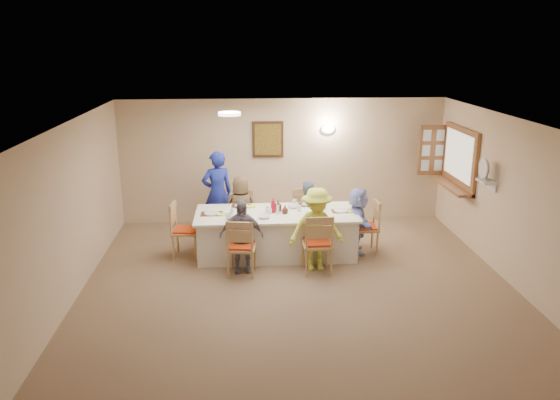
{
  "coord_description": "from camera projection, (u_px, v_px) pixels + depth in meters",
  "views": [
    {
      "loc": [
        -0.8,
        -7.25,
        3.6
      ],
      "look_at": [
        -0.2,
        1.4,
        1.05
      ],
      "focal_mm": 35.0,
      "sensor_mm": 36.0,
      "label": 1
    }
  ],
  "objects": [
    {
      "name": "napkin_br",
      "position": [
        319.0,
        205.0,
        9.73
      ],
      "size": [
        0.13,
        0.13,
        0.01
      ],
      "primitive_type": "cube",
      "color": "#F2FF35",
      "rests_on": "dining_table"
    },
    {
      "name": "napkin_re",
      "position": [
        352.0,
        211.0,
        9.36
      ],
      "size": [
        0.14,
        0.14,
        0.01
      ],
      "primitive_type": "cube",
      "color": "#F2FF35",
      "rests_on": "dining_table"
    },
    {
      "name": "napkin_fl",
      "position": [
        252.0,
        221.0,
        8.85
      ],
      "size": [
        0.14,
        0.14,
        0.01
      ],
      "primitive_type": "cube",
      "color": "#F2FF35",
      "rests_on": "dining_table"
    },
    {
      "name": "wall_sconce",
      "position": [
        328.0,
        129.0,
        10.82
      ],
      "size": [
        0.26,
        0.09,
        0.18
      ],
      "primitive_type": "ellipsoid",
      "color": "white",
      "rests_on": "room_walls"
    },
    {
      "name": "bowl_a",
      "position": [
        264.0,
        217.0,
        9.03
      ],
      "size": [
        0.24,
        0.24,
        0.05
      ],
      "primitive_type": "imported",
      "rotation": [
        0.0,
        0.0,
        -0.13
      ],
      "color": "white",
      "rests_on": "dining_table"
    },
    {
      "name": "chair_left_end",
      "position": [
        186.0,
        230.0,
        9.3
      ],
      "size": [
        0.51,
        0.51,
        0.97
      ],
      "primitive_type": null,
      "rotation": [
        0.0,
        0.0,
        1.47
      ],
      "color": "tan",
      "rests_on": "ground"
    },
    {
      "name": "teacup_b",
      "position": [
        294.0,
        202.0,
        9.82
      ],
      "size": [
        0.1,
        0.1,
        0.08
      ],
      "primitive_type": "imported",
      "rotation": [
        0.0,
        0.0,
        0.07
      ],
      "color": "white",
      "rests_on": "dining_table"
    },
    {
      "name": "plate_fr",
      "position": [
        314.0,
        219.0,
        8.96
      ],
      "size": [
        0.25,
        0.25,
        0.02
      ],
      "primitive_type": "cylinder",
      "color": "white",
      "rests_on": "dining_table"
    },
    {
      "name": "diner_right_end",
      "position": [
        358.0,
        220.0,
        9.47
      ],
      "size": [
        1.13,
        0.49,
        1.17
      ],
      "primitive_type": "imported",
      "rotation": [
        0.0,
        0.0,
        1.5
      ],
      "color": "#A2AEFA",
      "rests_on": "ground"
    },
    {
      "name": "diner_back_right",
      "position": [
        306.0,
        211.0,
        10.07
      ],
      "size": [
        0.57,
        0.46,
        1.13
      ],
      "primitive_type": "imported",
      "rotation": [
        0.0,
        0.0,
        3.12
      ],
      "color": "#7A8AA8",
      "rests_on": "ground"
    },
    {
      "name": "desk_fan",
      "position": [
        486.0,
        172.0,
        8.78
      ],
      "size": [
        0.3,
        0.3,
        0.28
      ],
      "primitive_type": null,
      "color": "#A5A5A8",
      "rests_on": "fan_shelf"
    },
    {
      "name": "ground",
      "position": [
        300.0,
        295.0,
        8.0
      ],
      "size": [
        7.0,
        7.0,
        0.0
      ],
      "primitive_type": "plane",
      "color": "#7F664B"
    },
    {
      "name": "napkin_fr",
      "position": [
        326.0,
        220.0,
        8.93
      ],
      "size": [
        0.14,
        0.14,
        0.01
      ],
      "primitive_type": "cube",
      "color": "#F2FF35",
      "rests_on": "dining_table"
    },
    {
      "name": "hatch_sill",
      "position": [
        451.0,
        185.0,
        10.23
      ],
      "size": [
        0.3,
        1.5,
        0.05
      ],
      "primitive_type": "cube",
      "color": "brown",
      "rests_on": "room_walls"
    },
    {
      "name": "ceiling_light",
      "position": [
        229.0,
        114.0,
        8.68
      ],
      "size": [
        0.36,
        0.36,
        0.05
      ],
      "primitive_type": "cylinder",
      "color": "white",
      "rests_on": "room_walls"
    },
    {
      "name": "chair_back_left",
      "position": [
        241.0,
        216.0,
        10.14
      ],
      "size": [
        0.51,
        0.51,
        0.92
      ],
      "primitive_type": null,
      "rotation": [
        0.0,
        0.0,
        -0.17
      ],
      "color": "tan",
      "rests_on": "ground"
    },
    {
      "name": "drinking_glass",
      "position": [
        267.0,
        209.0,
        9.35
      ],
      "size": [
        0.06,
        0.06,
        0.09
      ],
      "primitive_type": "cylinder",
      "color": "silver",
      "rests_on": "dining_table"
    },
    {
      "name": "teacup_a",
      "position": [
        229.0,
        216.0,
        8.98
      ],
      "size": [
        0.17,
        0.17,
        0.1
      ],
      "primitive_type": "imported",
      "rotation": [
        0.0,
        0.0,
        0.2
      ],
      "color": "white",
      "rests_on": "dining_table"
    },
    {
      "name": "napkin_bl",
      "position": [
        251.0,
        206.0,
        9.65
      ],
      "size": [
        0.15,
        0.15,
        0.01
      ],
      "primitive_type": "cube",
      "color": "#F2FF35",
      "rests_on": "dining_table"
    },
    {
      "name": "serving_hatch",
      "position": [
        460.0,
        158.0,
        10.09
      ],
      "size": [
        0.06,
        1.5,
        1.15
      ],
      "primitive_type": "cube",
      "color": "brown",
      "rests_on": "room_walls"
    },
    {
      "name": "diner_front_right",
      "position": [
        316.0,
        229.0,
        8.74
      ],
      "size": [
        0.99,
        0.69,
        1.37
      ],
      "primitive_type": "imported",
      "rotation": [
        0.0,
        0.0,
        0.11
      ],
      "color": "#E2F24B",
      "rests_on": "ground"
    },
    {
      "name": "condiment_brown",
      "position": [
        278.0,
        206.0,
        9.37
      ],
      "size": [
        0.15,
        0.15,
        0.19
      ],
      "primitive_type": "imported",
      "rotation": [
        0.0,
        0.0,
        0.38
      ],
      "color": "#401811",
      "rests_on": "dining_table"
    },
    {
      "name": "placemat_bl",
      "position": [
        241.0,
        206.0,
        9.69
      ],
      "size": [
        0.34,
        0.25,
        0.01
      ],
      "primitive_type": "cube",
      "color": "#472B19",
      "rests_on": "dining_table"
    },
    {
      "name": "dining_table",
      "position": [
        276.0,
        234.0,
        9.43
      ],
      "size": [
        2.76,
        1.17,
        0.76
      ],
      "primitive_type": "cube",
      "color": "white",
      "rests_on": "ground"
    },
    {
      "name": "bowl_b",
      "position": [
        293.0,
        206.0,
        9.58
      ],
      "size": [
        0.34,
        0.34,
        0.06
      ],
      "primitive_type": "imported",
      "rotation": [
        0.0,
        0.0,
        0.43
      ],
      "color": "white",
      "rests_on": "dining_table"
    },
    {
      "name": "chair_front_left",
      "position": [
        242.0,
        246.0,
        8.6
      ],
      "size": [
        0.52,
        0.52,
        0.95
      ],
      "primitive_type": null,
      "rotation": [
        0.0,
        0.0,
        3.0
      ],
      "color": "tan",
      "rests_on": "ground"
    },
    {
      "name": "diner_back_left",
      "position": [
        241.0,
        209.0,
        9.98
      ],
      "size": [
        0.64,
        0.45,
        1.25
      ],
      "primitive_type": "imported",
      "rotation": [
        0.0,
        0.0,
        3.1
      ],
      "color": "brown",
      "rests_on": "ground"
    },
    {
      "name": "wall_picture",
      "position": [
        268.0,
        139.0,
        10.82
      ],
      "size": [
        0.62,
        0.05,
        0.72
      ],
      "color": "#432417",
      "rests_on": "room_walls"
    },
    {
      "name": "placemat_fl",
      "position": [
        241.0,
        221.0,
        8.88
      ],
      "size": [
        0.34,
        0.26,
        0.01
      ],
      "primitive_type": "cube",
      "color": "#472B19",
      "rests_on": "dining_table"
    },
    {
      "name": "placemat_le",
      "position": [
        212.0,
        214.0,
        9.25
      ],
      "size": [
        0.37,
        0.27,
        0.01
      ],
      "primitive_type": "cube",
      "color": "#472B19",
      "rests_on": "dining_table"
    },
    {
      "name": "room_walls",
      "position": [
        301.0,
        196.0,
        7.58
      ],
      "size": [
        7.0,
        7.0,
        7.0
      ],
      "color": "beige",
      "rests_on": "ground"
    },
    {
      "name": "plate_bl",
      "position": [
        241.0,
        205.0,
        9.68
      ],
      "size": [
        0.24,
        0.24,
        0.01
      ],
      "primitive_type": "cylinder",
      "color": "white",
      "rests_on": "dining_table"
    },
    {
      "name": "diner_front_left",
      "position": [
        241.0,
        236.0,
        8.68
      ],
      "size": [
        0.71,
        0.3,
        1.2
      ],
      "primitive_type": "imported",
      "rotation": [
        0.0,
        0.0,
        0.01
      ],
      "color": "gray",
      "rests_on": "ground"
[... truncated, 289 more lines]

